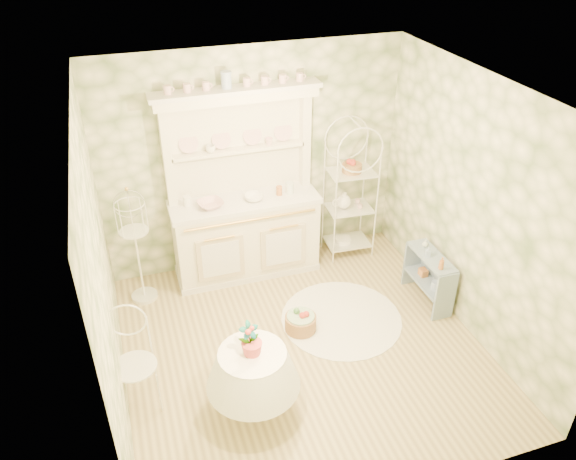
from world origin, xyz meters
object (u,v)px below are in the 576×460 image
object	(u,v)px
floor_basket	(301,321)
cafe_chair	(135,366)
bakers_rack	(350,188)
side_shelf	(428,278)
birdcage_stand	(136,245)
kitchen_dresser	(244,189)
round_table	(253,381)

from	to	relation	value
floor_basket	cafe_chair	bearing A→B (deg)	-164.98
cafe_chair	floor_basket	size ratio (longest dim) A/B	2.43
cafe_chair	bakers_rack	bearing A→B (deg)	41.31
side_shelf	cafe_chair	bearing A→B (deg)	-176.32
cafe_chair	birdcage_stand	size ratio (longest dim) A/B	0.61
kitchen_dresser	bakers_rack	size ratio (longest dim) A/B	1.22
kitchen_dresser	cafe_chair	bearing A→B (deg)	-130.66
round_table	side_shelf	bearing A→B (deg)	22.02
kitchen_dresser	side_shelf	distance (m)	2.35
side_shelf	floor_basket	bearing A→B (deg)	176.30
round_table	cafe_chair	size ratio (longest dim) A/B	0.83
round_table	cafe_chair	xyz separation A→B (m)	(-0.98, 0.43, 0.08)
side_shelf	cafe_chair	distance (m)	3.34
kitchen_dresser	floor_basket	distance (m)	1.64
kitchen_dresser	birdcage_stand	world-z (taller)	kitchen_dresser
round_table	kitchen_dresser	bearing A→B (deg)	76.99
kitchen_dresser	cafe_chair	xyz separation A→B (m)	(-1.48, -1.72, -0.70)
kitchen_dresser	side_shelf	size ratio (longest dim) A/B	3.21
birdcage_stand	round_table	bearing A→B (deg)	-68.61
side_shelf	floor_basket	distance (m)	1.57
cafe_chair	side_shelf	bearing A→B (deg)	18.60
kitchen_dresser	floor_basket	bearing A→B (deg)	-78.03
bakers_rack	birdcage_stand	size ratio (longest dim) A/B	1.27
bakers_rack	birdcage_stand	distance (m)	2.65
round_table	bakers_rack	bearing A→B (deg)	49.45
kitchen_dresser	floor_basket	xyz separation A→B (m)	(0.27, -1.25, -1.03)
side_shelf	cafe_chair	world-z (taller)	cafe_chair
bakers_rack	side_shelf	bearing A→B (deg)	-65.12
birdcage_stand	floor_basket	distance (m)	2.00
side_shelf	round_table	world-z (taller)	round_table
floor_basket	round_table	bearing A→B (deg)	-130.26
bakers_rack	floor_basket	world-z (taller)	bakers_rack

